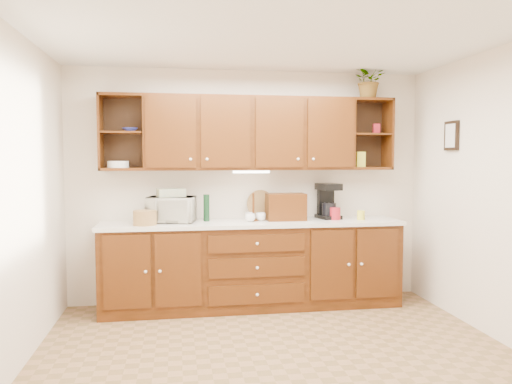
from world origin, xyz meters
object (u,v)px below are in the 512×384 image
object	(u,v)px
microwave	(171,209)
bread_box	(286,207)
coffee_maker	(328,202)
potted_plant	(369,80)

from	to	relation	value
microwave	bread_box	xyz separation A→B (m)	(1.24, -0.03, 0.01)
bread_box	coffee_maker	size ratio (longest dim) A/B	1.06
microwave	potted_plant	xyz separation A→B (m)	(2.21, 0.04, 1.42)
coffee_maker	potted_plant	distance (m)	1.44
bread_box	coffee_maker	bearing A→B (deg)	10.81
potted_plant	microwave	bearing A→B (deg)	-178.96
bread_box	potted_plant	size ratio (longest dim) A/B	1.04
microwave	coffee_maker	size ratio (longest dim) A/B	1.24
bread_box	coffee_maker	distance (m)	0.52
coffee_maker	bread_box	bearing A→B (deg)	179.22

